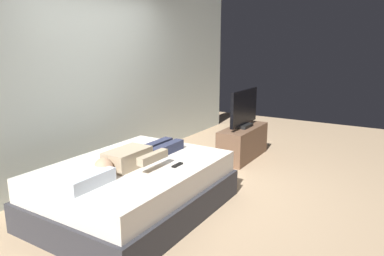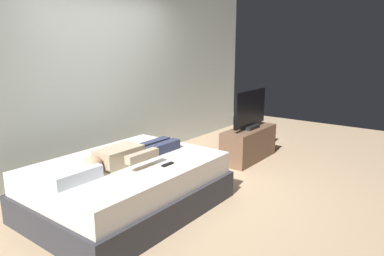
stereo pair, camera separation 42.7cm
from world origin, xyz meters
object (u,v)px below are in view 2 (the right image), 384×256
object	(u,v)px
person	(129,154)
remote	(168,164)
tv	(250,110)
tv_stand	(249,144)
bed	(127,186)
pillow	(70,174)

from	to	relation	value
person	remote	size ratio (longest dim) A/B	8.40
remote	tv	xyz separation A→B (m)	(2.14, 0.20, 0.24)
tv_stand	bed	bearing A→B (deg)	174.40
tv_stand	tv	bearing A→B (deg)	0.00
person	tv_stand	bearing A→B (deg)	-5.06
bed	remote	distance (m)	0.55
pillow	tv	xyz separation A→B (m)	(3.00, -0.23, 0.18)
bed	person	distance (m)	0.36
pillow	remote	bearing A→B (deg)	-26.70
pillow	tv	world-z (taller)	tv
person	bed	bearing A→B (deg)	139.37
tv_stand	tv	distance (m)	0.53
pillow	tv_stand	xyz separation A→B (m)	(3.00, -0.23, -0.35)
person	tv	distance (m)	2.31
bed	remote	world-z (taller)	remote
bed	pillow	world-z (taller)	pillow
bed	tv_stand	size ratio (longest dim) A/B	1.81
tv	bed	bearing A→B (deg)	174.40
pillow	bed	bearing A→B (deg)	0.00
bed	person	world-z (taller)	person
bed	remote	size ratio (longest dim) A/B	13.26
person	remote	xyz separation A→B (m)	(0.15, -0.40, -0.07)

